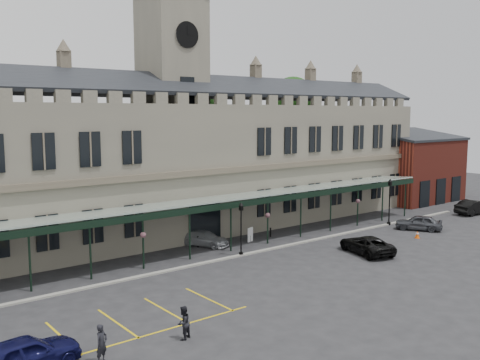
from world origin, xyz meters
TOP-DOWN VIEW (x-y plane):
  - ground at (0.00, 0.00)m, footprint 140.00×140.00m
  - station_building at (0.00, 15.91)m, footprint 60.00×10.36m
  - clock_tower at (0.00, 16.00)m, footprint 5.60×5.60m
  - canopy at (0.00, 7.46)m, footprint 50.00×4.10m
  - brick_annex at (34.00, 12.97)m, footprint 12.40×8.36m
  - kerb at (0.00, 5.50)m, footprint 60.00×0.40m
  - parking_markings at (-14.00, -1.50)m, footprint 16.00×6.00m
  - tree_behind_mid at (8.00, 25.00)m, footprint 6.00×6.00m
  - tree_behind_right at (24.00, 25.00)m, footprint 6.00×6.00m
  - lamp_post_mid at (-0.26, 5.54)m, footprint 0.41×0.41m
  - lamp_post_right at (18.73, 5.41)m, footprint 0.45×0.45m
  - traffic_cone at (15.92, 0.28)m, footprint 0.43×0.43m
  - sign_board at (3.27, 8.68)m, footprint 0.72×0.25m
  - bollard_left at (-1.40, 9.96)m, footprint 0.17×0.17m
  - bollard_right at (5.90, 8.97)m, footprint 0.15×0.15m
  - car_left_a at (-19.52, -3.53)m, footprint 4.96×2.49m
  - car_taxi at (-0.69, 10.00)m, footprint 3.51×4.71m
  - car_van at (8.08, -0.17)m, footprint 3.68×5.63m
  - car_right_a at (19.00, 2.17)m, footprint 3.76×4.60m
  - car_right_b at (31.00, 2.97)m, footprint 5.14×2.31m
  - person_a at (-16.55, -4.79)m, footprint 0.78×0.68m
  - person_b at (-12.30, -4.95)m, footprint 1.01×0.91m

SIDE VIEW (x-z plane):
  - ground at x=0.00m, z-range 0.00..0.00m
  - parking_markings at x=-14.00m, z-range -0.01..0.01m
  - kerb at x=0.00m, z-range 0.00..0.12m
  - traffic_cone at x=15.92m, z-range -0.01..0.67m
  - bollard_right at x=5.90m, z-range 0.00..0.85m
  - bollard_left at x=-1.40m, z-range 0.00..0.95m
  - sign_board at x=3.27m, z-range -0.02..1.25m
  - car_taxi at x=-0.69m, z-range 0.00..1.27m
  - car_van at x=8.08m, z-range 0.00..1.44m
  - car_right_a at x=19.00m, z-range 0.00..1.48m
  - car_left_a at x=-19.52m, z-range 0.00..1.62m
  - car_right_b at x=31.00m, z-range 0.00..1.64m
  - person_b at x=-12.30m, z-range 0.00..1.71m
  - person_a at x=-16.55m, z-range 0.00..1.80m
  - canopy at x=0.00m, z-range 0.25..4.55m
  - lamp_post_mid at x=-0.26m, z-range 0.40..4.71m
  - lamp_post_right at x=18.73m, z-range 0.44..5.17m
  - brick_annex at x=34.00m, z-range -0.46..8.77m
  - station_building at x=0.00m, z-range -2.18..15.12m
  - tree_behind_mid at x=8.00m, z-range 4.81..20.81m
  - tree_behind_right at x=24.00m, z-range 4.81..20.81m
  - clock_tower at x=0.00m, z-range 0.71..25.51m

